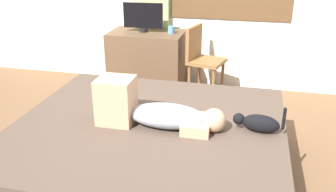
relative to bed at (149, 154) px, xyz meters
The scene contains 8 objects.
ground_plane 0.30m from the bed, 12.54° to the left, with size 16.00×16.00×0.00m, color brown.
bed is the anchor object (origin of this frame).
person_lying 0.38m from the bed, 12.88° to the right, with size 0.94×0.28×0.34m.
cat 0.85m from the bed, ahead, with size 0.36×0.14×0.21m.
desk 1.99m from the bed, 106.61° to the left, with size 0.90×0.56×0.74m.
tv_monitor 2.11m from the bed, 107.72° to the left, with size 0.48×0.10×0.35m.
cup 2.00m from the bed, 97.83° to the left, with size 0.08×0.08×0.08m, color teal.
chair_by_desk 1.82m from the bed, 85.96° to the left, with size 0.46×0.46×0.86m.
Camera 1 is at (0.54, -2.35, 1.76)m, focal length 39.09 mm.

